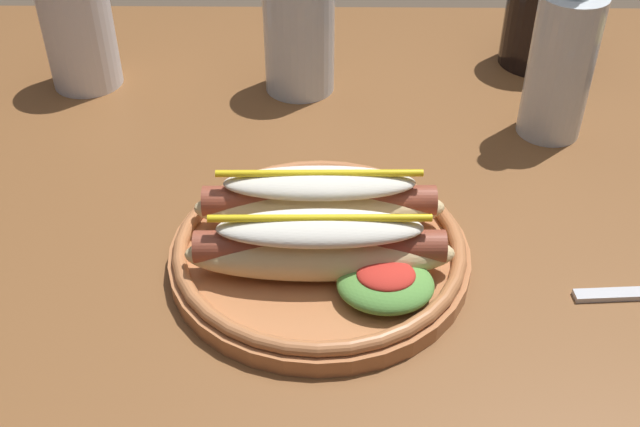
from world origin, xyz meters
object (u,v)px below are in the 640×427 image
(extra_cup, at_px, (79,32))
(water_cup, at_px, (299,35))
(glass_bottle, at_px, (562,58))
(hot_dog_plate, at_px, (322,241))
(soda_cup, at_px, (543,20))

(extra_cup, bearing_deg, water_cup, -1.99)
(water_cup, height_order, glass_bottle, glass_bottle)
(hot_dog_plate, bearing_deg, water_cup, 95.25)
(extra_cup, bearing_deg, soda_cup, 6.21)
(soda_cup, bearing_deg, water_cup, -166.88)
(glass_bottle, bearing_deg, hot_dog_plate, -137.63)
(extra_cup, relative_size, glass_bottle, 0.58)
(extra_cup, bearing_deg, hot_dog_plate, -49.06)
(hot_dog_plate, xyz_separation_m, extra_cup, (-0.28, 0.32, 0.04))
(soda_cup, relative_size, glass_bottle, 0.50)
(hot_dog_plate, xyz_separation_m, water_cup, (-0.03, 0.31, 0.04))
(hot_dog_plate, xyz_separation_m, soda_cup, (0.26, 0.38, 0.03))
(hot_dog_plate, height_order, soda_cup, soda_cup)
(soda_cup, bearing_deg, glass_bottle, -97.42)
(water_cup, distance_m, extra_cup, 0.25)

